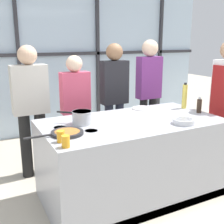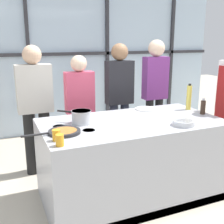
{
  "view_description": "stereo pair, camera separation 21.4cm",
  "coord_description": "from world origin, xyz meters",
  "px_view_note": "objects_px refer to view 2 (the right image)",
  "views": [
    {
      "loc": [
        -1.58,
        -2.61,
        1.81
      ],
      "look_at": [
        -0.2,
        0.1,
        1.02
      ],
      "focal_mm": 45.0,
      "sensor_mm": 36.0,
      "label": 1
    },
    {
      "loc": [
        -1.38,
        -2.7,
        1.81
      ],
      "look_at": [
        -0.2,
        0.1,
        1.02
      ],
      "focal_mm": 45.0,
      "sensor_mm": 36.0,
      "label": 2
    }
  ],
  "objects_px": {
    "spectator_far_right": "(155,88)",
    "white_plate": "(146,109)",
    "spectator_center_right": "(119,94)",
    "juice_glass_far": "(56,135)",
    "spectator_center_left": "(80,104)",
    "juice_glass_near": "(60,140)",
    "saucepan": "(81,117)",
    "oil_bottle": "(189,97)",
    "pepper_grinder": "(203,107)",
    "frying_pan": "(63,132)",
    "spectator_far_left": "(35,103)",
    "mixing_bowl": "(184,123)"
  },
  "relations": [
    {
      "from": "spectator_center_left",
      "to": "juice_glass_far",
      "type": "bearing_deg",
      "value": 65.27
    },
    {
      "from": "spectator_center_left",
      "to": "spectator_far_right",
      "type": "bearing_deg",
      "value": 180.0
    },
    {
      "from": "spectator_center_right",
      "to": "juice_glass_far",
      "type": "xyz_separation_m",
      "value": [
        -1.22,
        -1.33,
        -0.05
      ]
    },
    {
      "from": "spectator_far_left",
      "to": "spectator_center_right",
      "type": "height_order",
      "value": "spectator_center_right"
    },
    {
      "from": "mixing_bowl",
      "to": "pepper_grinder",
      "type": "height_order",
      "value": "pepper_grinder"
    },
    {
      "from": "spectator_far_right",
      "to": "pepper_grinder",
      "type": "distance_m",
      "value": 1.1
    },
    {
      "from": "pepper_grinder",
      "to": "spectator_far_left",
      "type": "bearing_deg",
      "value": 149.17
    },
    {
      "from": "spectator_center_right",
      "to": "oil_bottle",
      "type": "bearing_deg",
      "value": 126.25
    },
    {
      "from": "spectator_far_right",
      "to": "juice_glass_near",
      "type": "xyz_separation_m",
      "value": [
        -1.83,
        -1.47,
        -0.09
      ]
    },
    {
      "from": "spectator_far_left",
      "to": "frying_pan",
      "type": "height_order",
      "value": "spectator_far_left"
    },
    {
      "from": "saucepan",
      "to": "pepper_grinder",
      "type": "relative_size",
      "value": 1.63
    },
    {
      "from": "juice_glass_near",
      "to": "frying_pan",
      "type": "bearing_deg",
      "value": 71.58
    },
    {
      "from": "spectator_center_right",
      "to": "spectator_far_right",
      "type": "height_order",
      "value": "spectator_far_right"
    },
    {
      "from": "spectator_center_right",
      "to": "white_plate",
      "type": "height_order",
      "value": "spectator_center_right"
    },
    {
      "from": "spectator_center_left",
      "to": "saucepan",
      "type": "height_order",
      "value": "spectator_center_left"
    },
    {
      "from": "spectator_center_right",
      "to": "juice_glass_far",
      "type": "height_order",
      "value": "spectator_center_right"
    },
    {
      "from": "spectator_center_right",
      "to": "frying_pan",
      "type": "xyz_separation_m",
      "value": [
        -1.12,
        -1.15,
        -0.09
      ]
    },
    {
      "from": "spectator_far_right",
      "to": "juice_glass_far",
      "type": "distance_m",
      "value": 2.27
    },
    {
      "from": "spectator_far_right",
      "to": "mixing_bowl",
      "type": "height_order",
      "value": "spectator_far_right"
    },
    {
      "from": "white_plate",
      "to": "spectator_center_right",
      "type": "bearing_deg",
      "value": 99.47
    },
    {
      "from": "spectator_center_right",
      "to": "juice_glass_far",
      "type": "bearing_deg",
      "value": 47.4
    },
    {
      "from": "spectator_far_right",
      "to": "white_plate",
      "type": "height_order",
      "value": "spectator_far_right"
    },
    {
      "from": "spectator_center_left",
      "to": "saucepan",
      "type": "distance_m",
      "value": 0.94
    },
    {
      "from": "spectator_center_left",
      "to": "juice_glass_near",
      "type": "relative_size",
      "value": 15.39
    },
    {
      "from": "spectator_far_right",
      "to": "pepper_grinder",
      "type": "xyz_separation_m",
      "value": [
        0.01,
        -1.1,
        -0.06
      ]
    },
    {
      "from": "white_plate",
      "to": "pepper_grinder",
      "type": "bearing_deg",
      "value": -42.86
    },
    {
      "from": "spectator_far_left",
      "to": "spectator_far_right",
      "type": "xyz_separation_m",
      "value": [
        1.83,
        -0.0,
        0.08
      ]
    },
    {
      "from": "spectator_center_left",
      "to": "spectator_far_right",
      "type": "xyz_separation_m",
      "value": [
        1.22,
        -0.0,
        0.15
      ]
    },
    {
      "from": "pepper_grinder",
      "to": "juice_glass_near",
      "type": "bearing_deg",
      "value": -168.68
    },
    {
      "from": "spectator_far_right",
      "to": "saucepan",
      "type": "relative_size",
      "value": 5.45
    },
    {
      "from": "spectator_center_right",
      "to": "mixing_bowl",
      "type": "bearing_deg",
      "value": 95.18
    },
    {
      "from": "spectator_center_left",
      "to": "saucepan",
      "type": "bearing_deg",
      "value": 74.54
    },
    {
      "from": "saucepan",
      "to": "juice_glass_far",
      "type": "relative_size",
      "value": 3.18
    },
    {
      "from": "spectator_far_right",
      "to": "saucepan",
      "type": "bearing_deg",
      "value": 31.51
    },
    {
      "from": "saucepan",
      "to": "spectator_far_left",
      "type": "bearing_deg",
      "value": 111.83
    },
    {
      "from": "spectator_center_right",
      "to": "pepper_grinder",
      "type": "relative_size",
      "value": 8.65
    },
    {
      "from": "mixing_bowl",
      "to": "pepper_grinder",
      "type": "xyz_separation_m",
      "value": [
        0.5,
        0.29,
        0.06
      ]
    },
    {
      "from": "oil_bottle",
      "to": "white_plate",
      "type": "bearing_deg",
      "value": 156.94
    },
    {
      "from": "spectator_far_right",
      "to": "saucepan",
      "type": "distance_m",
      "value": 1.73
    },
    {
      "from": "spectator_far_right",
      "to": "frying_pan",
      "type": "bearing_deg",
      "value": 33.71
    },
    {
      "from": "saucepan",
      "to": "pepper_grinder",
      "type": "xyz_separation_m",
      "value": [
        1.48,
        -0.2,
        0.01
      ]
    },
    {
      "from": "white_plate",
      "to": "mixing_bowl",
      "type": "height_order",
      "value": "mixing_bowl"
    },
    {
      "from": "spectator_far_left",
      "to": "juice_glass_far",
      "type": "xyz_separation_m",
      "value": [
        -0.0,
        -1.33,
        -0.02
      ]
    },
    {
      "from": "spectator_far_left",
      "to": "pepper_grinder",
      "type": "height_order",
      "value": "spectator_far_left"
    },
    {
      "from": "spectator_center_right",
      "to": "frying_pan",
      "type": "bearing_deg",
      "value": 45.89
    },
    {
      "from": "saucepan",
      "to": "white_plate",
      "type": "height_order",
      "value": "saucepan"
    },
    {
      "from": "spectator_center_left",
      "to": "oil_bottle",
      "type": "relative_size",
      "value": 4.72
    },
    {
      "from": "mixing_bowl",
      "to": "juice_glass_far",
      "type": "bearing_deg",
      "value": 177.48
    },
    {
      "from": "spectator_far_right",
      "to": "juice_glass_near",
      "type": "height_order",
      "value": "spectator_far_right"
    },
    {
      "from": "mixing_bowl",
      "to": "pepper_grinder",
      "type": "distance_m",
      "value": 0.58
    }
  ]
}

